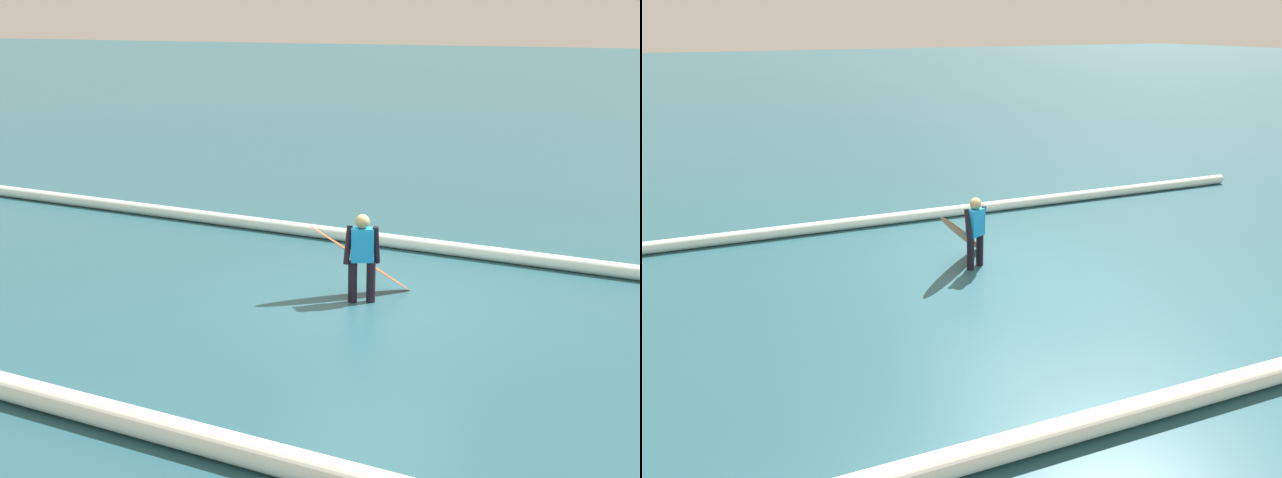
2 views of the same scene
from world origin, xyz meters
TOP-DOWN VIEW (x-y plane):
  - ground_plane at (0.00, 0.00)m, footprint 196.00×196.00m
  - surfer at (0.25, -0.11)m, footprint 0.48×0.39m
  - surfboard at (0.39, -0.42)m, footprint 1.50×1.29m
  - wave_crest_foreground at (1.67, -3.32)m, footprint 21.40×1.77m
  - wave_crest_midground at (1.55, 4.80)m, footprint 22.42×1.91m

SIDE VIEW (x-z plane):
  - ground_plane at x=0.00m, z-range 0.00..0.00m
  - wave_crest_foreground at x=1.67m, z-range 0.00..0.26m
  - wave_crest_midground at x=1.55m, z-range 0.00..0.31m
  - surfboard at x=0.39m, z-range -0.01..1.20m
  - surfer at x=0.25m, z-range 0.08..1.46m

